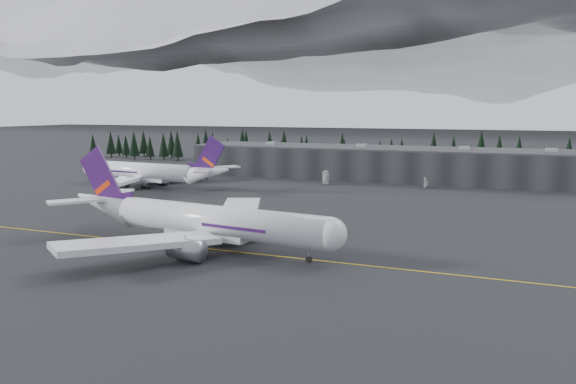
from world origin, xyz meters
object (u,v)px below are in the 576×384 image
at_px(jet_main, 196,219).
at_px(jet_parked, 151,172).
at_px(gse_vehicle_b, 426,187).
at_px(terminal, 386,163).
at_px(gse_vehicle_a, 326,183).

height_order(jet_main, jet_parked, jet_main).
relative_size(jet_main, gse_vehicle_b, 16.22).
distance_m(terminal, gse_vehicle_a, 31.96).
height_order(gse_vehicle_a, gse_vehicle_b, gse_vehicle_a).
relative_size(jet_main, gse_vehicle_a, 12.41).
bearing_deg(terminal, gse_vehicle_a, -121.28).
bearing_deg(jet_parked, jet_main, 136.05).
height_order(jet_parked, gse_vehicle_a, jet_parked).
bearing_deg(gse_vehicle_b, terminal, -141.80).
bearing_deg(terminal, jet_parked, -142.16).
xyz_separation_m(terminal, gse_vehicle_a, (-16.34, -26.90, -5.55)).
height_order(terminal, jet_main, jet_main).
relative_size(jet_parked, gse_vehicle_a, 12.09).
xyz_separation_m(jet_main, jet_parked, (-60.73, 69.55, -0.15)).
relative_size(jet_main, jet_parked, 1.03).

